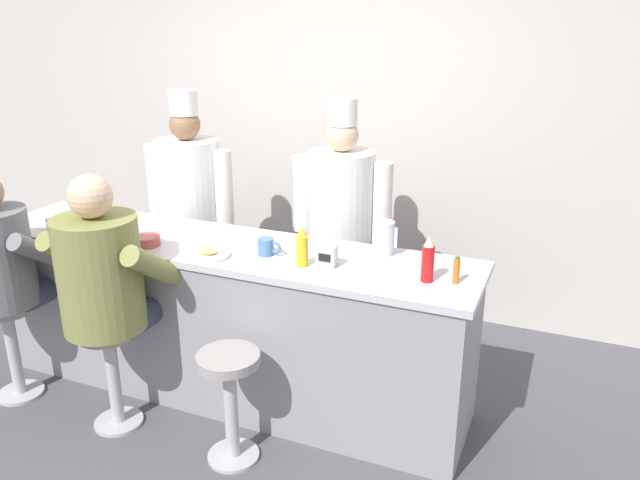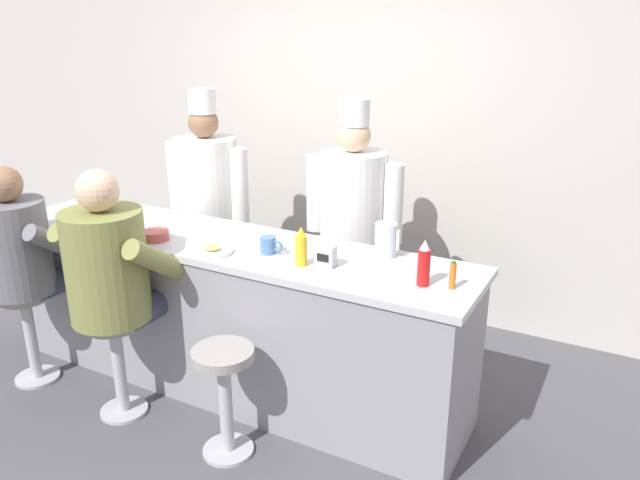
{
  "view_description": "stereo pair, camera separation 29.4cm",
  "coord_description": "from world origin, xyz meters",
  "px_view_note": "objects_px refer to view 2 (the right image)",
  "views": [
    {
      "loc": [
        1.82,
        -2.52,
        2.16
      ],
      "look_at": [
        0.63,
        0.29,
        1.07
      ],
      "focal_mm": 35.0,
      "sensor_mm": 36.0,
      "label": 1
    },
    {
      "loc": [
        2.08,
        -2.39,
        2.16
      ],
      "look_at": [
        0.63,
        0.29,
        1.07
      ],
      "focal_mm": 35.0,
      "sensor_mm": 36.0,
      "label": 2
    }
  ],
  "objects_px": {
    "diner_seated_grey": "(21,252)",
    "diner_seated_olive": "(113,270)",
    "napkin_dispenser_chrome": "(326,256)",
    "water_pitcher_clear": "(386,240)",
    "cereal_bowl": "(155,235)",
    "hot_sauce_bottle_orange": "(453,275)",
    "ketchup_bottle_red": "(424,264)",
    "cook_in_whites_far": "(353,220)",
    "coffee_mug_blue": "(269,245)",
    "mustard_bottle_yellow": "(301,247)",
    "coffee_mug_tan": "(74,217)",
    "breakfast_plate": "(212,251)",
    "empty_stool_round": "(224,384)",
    "cook_in_whites_near": "(208,201)"
  },
  "relations": [
    {
      "from": "mustard_bottle_yellow",
      "to": "breakfast_plate",
      "type": "height_order",
      "value": "mustard_bottle_yellow"
    },
    {
      "from": "hot_sauce_bottle_orange",
      "to": "coffee_mug_blue",
      "type": "relative_size",
      "value": 1.01
    },
    {
      "from": "breakfast_plate",
      "to": "napkin_dispenser_chrome",
      "type": "xyz_separation_m",
      "value": [
        0.63,
        0.13,
        0.04
      ]
    },
    {
      "from": "cereal_bowl",
      "to": "cook_in_whites_far",
      "type": "height_order",
      "value": "cook_in_whites_far"
    },
    {
      "from": "mustard_bottle_yellow",
      "to": "napkin_dispenser_chrome",
      "type": "bearing_deg",
      "value": 22.85
    },
    {
      "from": "cereal_bowl",
      "to": "cook_in_whites_far",
      "type": "bearing_deg",
      "value": 48.08
    },
    {
      "from": "cereal_bowl",
      "to": "diner_seated_olive",
      "type": "relative_size",
      "value": 0.11
    },
    {
      "from": "water_pitcher_clear",
      "to": "empty_stool_round",
      "type": "distance_m",
      "value": 1.13
    },
    {
      "from": "coffee_mug_tan",
      "to": "diner_seated_olive",
      "type": "relative_size",
      "value": 0.1
    },
    {
      "from": "coffee_mug_tan",
      "to": "diner_seated_grey",
      "type": "xyz_separation_m",
      "value": [
        -0.09,
        -0.33,
        -0.14
      ]
    },
    {
      "from": "cereal_bowl",
      "to": "cook_in_whites_far",
      "type": "distance_m",
      "value": 1.24
    },
    {
      "from": "ketchup_bottle_red",
      "to": "coffee_mug_tan",
      "type": "distance_m",
      "value": 2.25
    },
    {
      "from": "diner_seated_olive",
      "to": "cook_in_whites_far",
      "type": "bearing_deg",
      "value": 56.02
    },
    {
      "from": "diner_seated_olive",
      "to": "cook_in_whites_near",
      "type": "bearing_deg",
      "value": 101.61
    },
    {
      "from": "cook_in_whites_near",
      "to": "ketchup_bottle_red",
      "type": "bearing_deg",
      "value": -20.68
    },
    {
      "from": "napkin_dispenser_chrome",
      "to": "diner_seated_olive",
      "type": "xyz_separation_m",
      "value": [
        -1.07,
        -0.44,
        -0.13
      ]
    },
    {
      "from": "ketchup_bottle_red",
      "to": "hot_sauce_bottle_orange",
      "type": "xyz_separation_m",
      "value": [
        0.13,
        0.03,
        -0.04
      ]
    },
    {
      "from": "diner_seated_olive",
      "to": "mustard_bottle_yellow",
      "type": "bearing_deg",
      "value": 22.15
    },
    {
      "from": "empty_stool_round",
      "to": "cook_in_whites_far",
      "type": "distance_m",
      "value": 1.39
    },
    {
      "from": "cook_in_whites_near",
      "to": "cook_in_whites_far",
      "type": "bearing_deg",
      "value": 6.05
    },
    {
      "from": "empty_stool_round",
      "to": "cook_in_whites_far",
      "type": "bearing_deg",
      "value": 85.7
    },
    {
      "from": "diner_seated_grey",
      "to": "coffee_mug_tan",
      "type": "bearing_deg",
      "value": 74.51
    },
    {
      "from": "coffee_mug_blue",
      "to": "empty_stool_round",
      "type": "height_order",
      "value": "coffee_mug_blue"
    },
    {
      "from": "coffee_mug_tan",
      "to": "cook_in_whites_far",
      "type": "xyz_separation_m",
      "value": [
        1.49,
        0.92,
        -0.05
      ]
    },
    {
      "from": "diner_seated_grey",
      "to": "diner_seated_olive",
      "type": "distance_m",
      "value": 0.74
    },
    {
      "from": "water_pitcher_clear",
      "to": "napkin_dispenser_chrome",
      "type": "relative_size",
      "value": 1.66
    },
    {
      "from": "mustard_bottle_yellow",
      "to": "coffee_mug_tan",
      "type": "bearing_deg",
      "value": -177.86
    },
    {
      "from": "cereal_bowl",
      "to": "cook_in_whites_far",
      "type": "relative_size",
      "value": 0.09
    },
    {
      "from": "ketchup_bottle_red",
      "to": "cook_in_whites_far",
      "type": "distance_m",
      "value": 1.11
    },
    {
      "from": "cereal_bowl",
      "to": "cook_in_whites_far",
      "type": "xyz_separation_m",
      "value": [
        0.82,
        0.92,
        -0.04
      ]
    },
    {
      "from": "cereal_bowl",
      "to": "napkin_dispenser_chrome",
      "type": "distance_m",
      "value": 1.06
    },
    {
      "from": "coffee_mug_blue",
      "to": "empty_stool_round",
      "type": "bearing_deg",
      "value": -86.39
    },
    {
      "from": "diner_seated_grey",
      "to": "coffee_mug_blue",
      "type": "bearing_deg",
      "value": 17.51
    },
    {
      "from": "water_pitcher_clear",
      "to": "cereal_bowl",
      "type": "distance_m",
      "value": 1.33
    },
    {
      "from": "ketchup_bottle_red",
      "to": "water_pitcher_clear",
      "type": "relative_size",
      "value": 1.25
    },
    {
      "from": "hot_sauce_bottle_orange",
      "to": "cook_in_whites_far",
      "type": "bearing_deg",
      "value": 138.9
    },
    {
      "from": "ketchup_bottle_red",
      "to": "water_pitcher_clear",
      "type": "distance_m",
      "value": 0.41
    },
    {
      "from": "cereal_bowl",
      "to": "cook_in_whites_near",
      "type": "distance_m",
      "value": 0.84
    },
    {
      "from": "hot_sauce_bottle_orange",
      "to": "napkin_dispenser_chrome",
      "type": "xyz_separation_m",
      "value": [
        -0.66,
        -0.03,
        -0.01
      ]
    },
    {
      "from": "coffee_mug_blue",
      "to": "diner_seated_olive",
      "type": "height_order",
      "value": "diner_seated_olive"
    },
    {
      "from": "hot_sauce_bottle_orange",
      "to": "diner_seated_grey",
      "type": "relative_size",
      "value": 0.1
    },
    {
      "from": "mustard_bottle_yellow",
      "to": "coffee_mug_tan",
      "type": "height_order",
      "value": "mustard_bottle_yellow"
    },
    {
      "from": "napkin_dispenser_chrome",
      "to": "diner_seated_olive",
      "type": "distance_m",
      "value": 1.16
    },
    {
      "from": "mustard_bottle_yellow",
      "to": "breakfast_plate",
      "type": "xyz_separation_m",
      "value": [
        -0.52,
        -0.08,
        -0.08
      ]
    },
    {
      "from": "ketchup_bottle_red",
      "to": "mustard_bottle_yellow",
      "type": "height_order",
      "value": "ketchup_bottle_red"
    },
    {
      "from": "mustard_bottle_yellow",
      "to": "cereal_bowl",
      "type": "bearing_deg",
      "value": -176.38
    },
    {
      "from": "coffee_mug_blue",
      "to": "cook_in_whites_far",
      "type": "bearing_deg",
      "value": 80.83
    },
    {
      "from": "breakfast_plate",
      "to": "cereal_bowl",
      "type": "height_order",
      "value": "cereal_bowl"
    },
    {
      "from": "coffee_mug_blue",
      "to": "breakfast_plate",
      "type": "bearing_deg",
      "value": -152.23
    },
    {
      "from": "napkin_dispenser_chrome",
      "to": "water_pitcher_clear",
      "type": "bearing_deg",
      "value": 52.38
    }
  ]
}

